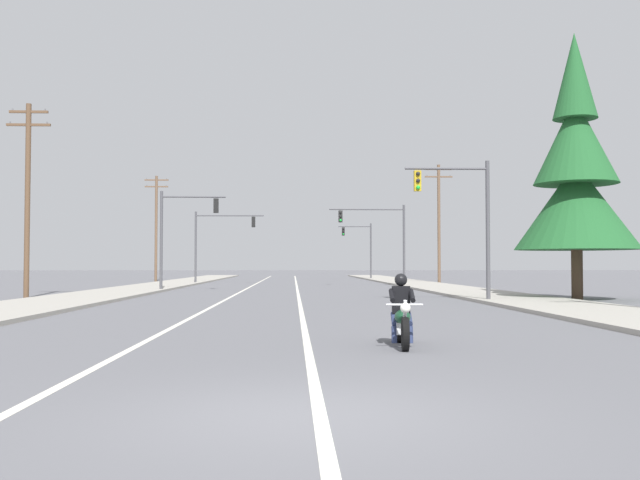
# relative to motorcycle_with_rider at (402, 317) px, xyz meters

# --- Properties ---
(ground_plane) EXTENTS (400.00, 400.00, 0.00)m
(ground_plane) POSITION_rel_motorcycle_with_rider_xyz_m (-2.10, -6.50, -0.59)
(ground_plane) COLOR #5B5B60
(lane_stripe_center) EXTENTS (0.16, 100.00, 0.01)m
(lane_stripe_center) POSITION_rel_motorcycle_with_rider_xyz_m (-1.90, 38.50, -0.58)
(lane_stripe_center) COLOR beige
(lane_stripe_center) RESTS_ON ground
(lane_stripe_left) EXTENTS (0.16, 100.00, 0.01)m
(lane_stripe_left) POSITION_rel_motorcycle_with_rider_xyz_m (-5.33, 38.50, -0.58)
(lane_stripe_left) COLOR beige
(lane_stripe_left) RESTS_ON ground
(sidewalk_kerb_right) EXTENTS (4.40, 110.00, 0.14)m
(sidewalk_kerb_right) POSITION_rel_motorcycle_with_rider_xyz_m (7.93, 33.50, -0.52)
(sidewalk_kerb_right) COLOR #9E998E
(sidewalk_kerb_right) RESTS_ON ground
(sidewalk_kerb_left) EXTENTS (4.40, 110.00, 0.14)m
(sidewalk_kerb_left) POSITION_rel_motorcycle_with_rider_xyz_m (-12.14, 33.50, -0.52)
(sidewalk_kerb_left) COLOR #9E998E
(sidewalk_kerb_left) RESTS_ON ground
(motorcycle_with_rider) EXTENTS (0.70, 2.19, 1.46)m
(motorcycle_with_rider) POSITION_rel_motorcycle_with_rider_xyz_m (0.00, 0.00, 0.00)
(motorcycle_with_rider) COLOR black
(motorcycle_with_rider) RESTS_ON ground
(traffic_signal_near_right) EXTENTS (3.73, 0.37, 6.20)m
(traffic_signal_near_right) POSITION_rel_motorcycle_with_rider_xyz_m (5.32, 16.59, 3.44)
(traffic_signal_near_right) COLOR #47474C
(traffic_signal_near_right) RESTS_ON ground
(traffic_signal_near_left) EXTENTS (4.04, 0.38, 6.20)m
(traffic_signal_near_left) POSITION_rel_motorcycle_with_rider_xyz_m (-9.21, 30.16, 3.46)
(traffic_signal_near_left) COLOR #47474C
(traffic_signal_near_left) RESTS_ON ground
(traffic_signal_mid_right) EXTENTS (5.81, 0.39, 6.20)m
(traffic_signal_mid_right) POSITION_rel_motorcycle_with_rider_xyz_m (4.59, 39.79, 3.57)
(traffic_signal_mid_right) COLOR #47474C
(traffic_signal_mid_right) RESTS_ON ground
(traffic_signal_mid_left) EXTENTS (5.91, 0.37, 6.20)m
(traffic_signal_mid_left) POSITION_rel_motorcycle_with_rider_xyz_m (-8.80, 47.18, 3.57)
(traffic_signal_mid_left) COLOR #47474C
(traffic_signal_mid_left) RESTS_ON ground
(traffic_signal_far_right) EXTENTS (3.68, 0.37, 6.20)m
(traffic_signal_far_right) POSITION_rel_motorcycle_with_rider_xyz_m (5.41, 64.20, 3.43)
(traffic_signal_far_right) COLOR #47474C
(traffic_signal_far_right) RESTS_ON ground
(utility_pole_left_near) EXTENTS (2.16, 0.26, 9.62)m
(utility_pole_left_near) POSITION_rel_motorcycle_with_rider_xyz_m (-15.31, 21.38, 4.58)
(utility_pole_left_near) COLOR brown
(utility_pole_left_near) RESTS_ON ground
(utility_pole_right_far) EXTENTS (2.40, 0.26, 10.30)m
(utility_pole_right_far) POSITION_rel_motorcycle_with_rider_xyz_m (10.43, 46.88, 4.97)
(utility_pole_right_far) COLOR brown
(utility_pole_right_far) RESTS_ON ground
(utility_pole_left_far) EXTENTS (2.32, 0.26, 10.30)m
(utility_pole_left_far) POSITION_rel_motorcycle_with_rider_xyz_m (-15.52, 55.71, 4.97)
(utility_pole_left_far) COLOR brown
(utility_pole_left_far) RESTS_ON ground
(conifer_tree_right_verge_near) EXTENTS (5.71, 5.71, 12.57)m
(conifer_tree_right_verge_near) POSITION_rel_motorcycle_with_rider_xyz_m (11.04, 18.45, 5.17)
(conifer_tree_right_verge_near) COLOR #423023
(conifer_tree_right_verge_near) RESTS_ON ground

